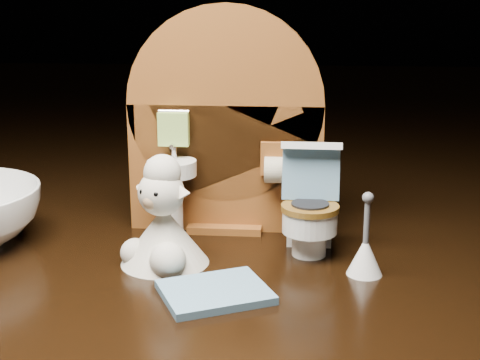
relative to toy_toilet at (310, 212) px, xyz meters
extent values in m
cube|color=black|center=(-0.06, -0.03, -0.08)|extent=(2.50, 2.50, 0.10)
cube|color=brown|center=(-0.06, 0.04, 0.02)|extent=(0.13, 0.02, 0.09)
cylinder|color=brown|center=(-0.06, 0.04, 0.06)|extent=(0.13, 0.02, 0.13)
cube|color=brown|center=(-0.06, 0.04, -0.02)|extent=(0.05, 0.04, 0.01)
cylinder|color=white|center=(-0.09, 0.02, 0.00)|extent=(0.01, 0.01, 0.04)
cylinder|color=white|center=(-0.09, 0.02, 0.02)|extent=(0.03, 0.03, 0.01)
cylinder|color=silver|center=(-0.09, 0.03, 0.03)|extent=(0.00, 0.00, 0.01)
cube|color=#9CC557|center=(-0.09, 0.03, 0.05)|extent=(0.02, 0.01, 0.02)
cube|color=brown|center=(-0.02, 0.03, 0.03)|extent=(0.02, 0.01, 0.02)
cylinder|color=beige|center=(-0.02, 0.02, 0.02)|extent=(0.02, 0.02, 0.02)
cylinder|color=white|center=(0.00, -0.01, -0.02)|extent=(0.02, 0.02, 0.02)
cylinder|color=white|center=(0.00, -0.01, 0.00)|extent=(0.03, 0.03, 0.01)
cylinder|color=brown|center=(0.00, -0.01, 0.01)|extent=(0.04, 0.04, 0.00)
cube|color=white|center=(0.00, 0.01, 0.00)|extent=(0.03, 0.01, 0.04)
cube|color=slate|center=(0.00, 0.01, 0.02)|extent=(0.04, 0.01, 0.04)
cube|color=white|center=(0.00, 0.00, 0.04)|extent=(0.04, 0.01, 0.01)
cylinder|color=#C4DB28|center=(0.01, 0.01, 0.02)|extent=(0.01, 0.01, 0.01)
cube|color=slate|center=(-0.05, -0.07, -0.02)|extent=(0.07, 0.06, 0.00)
cone|color=white|center=(0.03, -0.03, -0.01)|extent=(0.02, 0.02, 0.02)
cylinder|color=#59595B|center=(0.03, -0.03, 0.01)|extent=(0.00, 0.00, 0.03)
sphere|color=#59595B|center=(0.03, -0.03, 0.02)|extent=(0.01, 0.01, 0.01)
cone|color=beige|center=(-0.09, -0.03, -0.01)|extent=(0.05, 0.05, 0.04)
sphere|color=beige|center=(-0.08, -0.05, -0.02)|extent=(0.02, 0.02, 0.02)
sphere|color=beige|center=(-0.10, -0.03, -0.02)|extent=(0.02, 0.02, 0.02)
sphere|color=beige|center=(-0.09, -0.03, 0.02)|extent=(0.03, 0.03, 0.03)
sphere|color=#A67F59|center=(-0.09, -0.04, 0.02)|extent=(0.01, 0.01, 0.01)
sphere|color=beige|center=(-0.09, -0.03, 0.03)|extent=(0.02, 0.02, 0.02)
cone|color=beige|center=(-0.10, -0.02, 0.02)|extent=(0.01, 0.01, 0.01)
cone|color=beige|center=(-0.08, -0.03, 0.02)|extent=(0.01, 0.01, 0.01)
sphere|color=black|center=(-0.10, -0.04, 0.02)|extent=(0.00, 0.00, 0.00)
sphere|color=black|center=(-0.09, -0.04, 0.02)|extent=(0.00, 0.00, 0.00)
camera|label=1|loc=(-0.01, -0.40, 0.13)|focal=50.00mm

